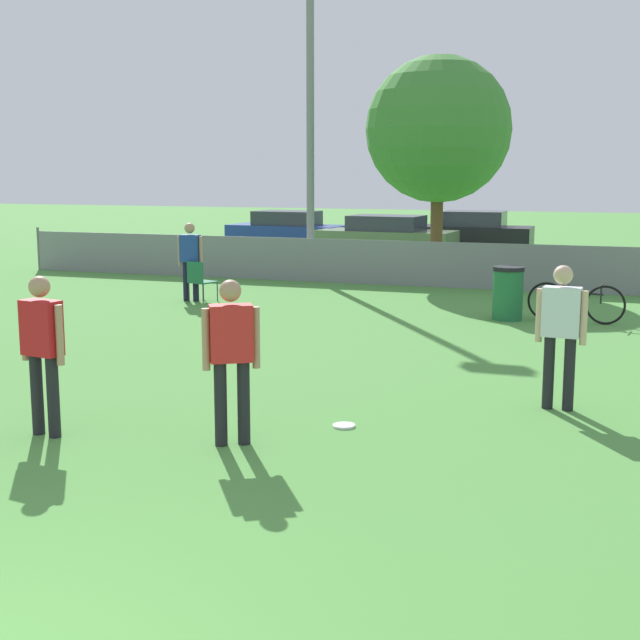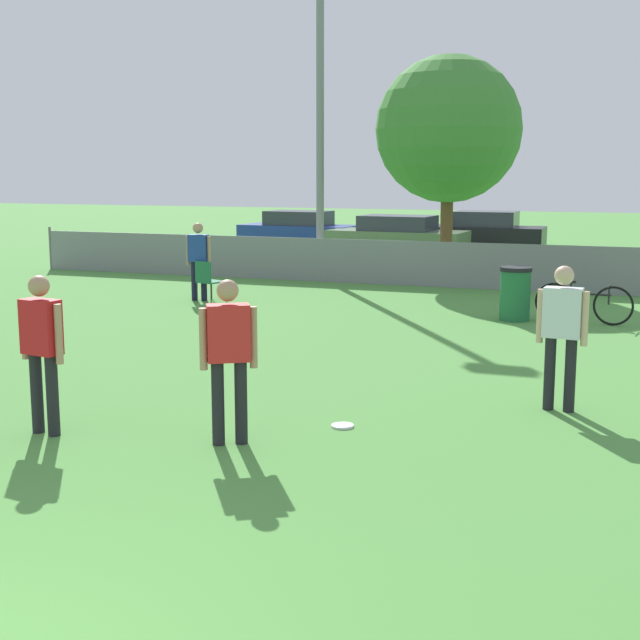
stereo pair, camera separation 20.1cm
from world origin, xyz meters
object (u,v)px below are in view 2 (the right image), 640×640
at_px(tree_near_pole, 449,130).
at_px(folding_chair_sideline, 208,279).
at_px(parked_car_olive, 397,236).
at_px(player_thrower_red, 42,342).
at_px(player_defender_red, 229,349).
at_px(player_receiver_white, 562,327).
at_px(frisbee_disc, 342,426).
at_px(light_pole, 320,81).
at_px(bicycle_sideline, 583,303).
at_px(trash_bin, 515,294).
at_px(spectator_in_blue, 199,256).
at_px(parked_car_blue, 299,230).
at_px(parked_car_dark, 486,232).

distance_m(tree_near_pole, folding_chair_sideline, 7.83).
height_order(tree_near_pole, parked_car_olive, tree_near_pole).
relative_size(player_thrower_red, player_defender_red, 1.00).
bearing_deg(player_receiver_white, tree_near_pole, 113.12).
bearing_deg(frisbee_disc, tree_near_pole, 98.18).
relative_size(light_pole, player_thrower_red, 4.99).
relative_size(frisbee_disc, folding_chair_sideline, 0.29).
height_order(bicycle_sideline, trash_bin, trash_bin).
height_order(light_pole, bicycle_sideline, light_pole).
distance_m(spectator_in_blue, parked_car_blue, 12.78).
distance_m(light_pole, parked_car_olive, 7.66).
height_order(spectator_in_blue, parked_car_olive, spectator_in_blue).
height_order(player_thrower_red, frisbee_disc, player_thrower_red).
relative_size(player_receiver_white, spectator_in_blue, 1.02).
bearing_deg(folding_chair_sideline, player_thrower_red, 126.36).
bearing_deg(parked_car_olive, spectator_in_blue, -93.74).
relative_size(trash_bin, parked_car_olive, 0.22).
bearing_deg(parked_car_dark, player_defender_red, -87.17).
distance_m(spectator_in_blue, trash_bin, 6.81).
xyz_separation_m(trash_bin, parked_car_blue, (-9.51, 12.67, 0.17)).
bearing_deg(player_thrower_red, player_defender_red, 20.20).
bearing_deg(folding_chair_sideline, trash_bin, -162.17).
relative_size(spectator_in_blue, frisbee_disc, 6.61).
bearing_deg(parked_car_blue, tree_near_pole, -40.14).
bearing_deg(parked_car_blue, trash_bin, -49.17).
xyz_separation_m(spectator_in_blue, folding_chair_sideline, (0.26, -0.07, -0.48)).
bearing_deg(tree_near_pole, folding_chair_sideline, -122.78).
xyz_separation_m(player_defender_red, parked_car_blue, (-7.93, 21.51, -0.32)).
relative_size(tree_near_pole, frisbee_disc, 22.37).
xyz_separation_m(player_receiver_white, trash_bin, (-1.46, 6.30, -0.49)).
bearing_deg(player_receiver_white, frisbee_disc, -139.87).
bearing_deg(parked_car_dark, light_pole, -107.73).
bearing_deg(tree_near_pole, spectator_in_blue, -124.81).
bearing_deg(parked_car_olive, tree_near_pole, -58.90).
relative_size(frisbee_disc, bicycle_sideline, 0.14).
distance_m(tree_near_pole, spectator_in_blue, 7.71).
height_order(player_defender_red, parked_car_olive, player_defender_red).
xyz_separation_m(folding_chair_sideline, trash_bin, (6.54, -0.11, 0.01)).
bearing_deg(parked_car_olive, bicycle_sideline, -55.99).
xyz_separation_m(light_pole, parked_car_dark, (2.73, 9.03, -4.36)).
distance_m(tree_near_pole, parked_car_dark, 8.56).
bearing_deg(parked_car_olive, parked_car_blue, 164.08).
relative_size(trash_bin, parked_car_dark, 0.26).
bearing_deg(player_thrower_red, tree_near_pole, 96.30).
bearing_deg(light_pole, player_thrower_red, -81.13).
relative_size(spectator_in_blue, folding_chair_sideline, 1.92).
bearing_deg(player_receiver_white, parked_car_blue, 124.60).
relative_size(spectator_in_blue, parked_car_olive, 0.37).
bearing_deg(tree_near_pole, parked_car_blue, 135.93).
bearing_deg(parked_car_dark, trash_bin, -78.54).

